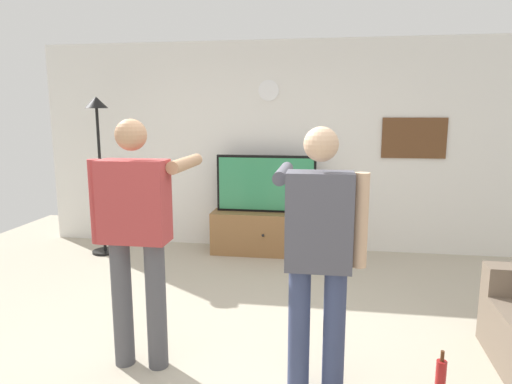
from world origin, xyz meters
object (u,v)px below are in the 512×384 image
Objects in this scene: wall_clock at (269,91)px; person_standing_nearer_couch at (318,247)px; floor_lamp at (99,143)px; tv_stand at (265,233)px; beverage_bottle at (441,377)px; framed_picture at (414,138)px; television at (266,184)px; person_standing_nearer_lamp at (136,229)px.

person_standing_nearer_couch is at bearing -77.30° from wall_clock.
wall_clock is at bearing 15.61° from floor_lamp.
tv_stand is 5.19× the size of wall_clock.
tv_stand is 3.12m from beverage_bottle.
framed_picture is 2.61× the size of beverage_bottle.
wall_clock reaches higher than television.
floor_lamp is (-2.06, -0.29, 1.15)m from tv_stand.
wall_clock is 0.13× the size of floor_lamp.
framed_picture is 3.92m from floor_lamp.
tv_stand is at bearing -90.00° from wall_clock.
person_standing_nearer_couch is at bearing -4.94° from person_standing_nearer_lamp.
wall_clock reaches higher than person_standing_nearer_couch.
tv_stand is 4.59× the size of beverage_bottle.
person_standing_nearer_couch is (0.69, -3.08, -1.11)m from wall_clock.
framed_picture reaches higher than television.
person_standing_nearer_lamp is (-0.54, -2.97, -1.07)m from wall_clock.
beverage_bottle is at bearing -96.19° from framed_picture.
wall_clock is at bearing 102.70° from person_standing_nearer_couch.
framed_picture is at bearing 8.51° from floor_lamp.
television reaches higher than beverage_bottle.
beverage_bottle is at bearing -34.58° from floor_lamp.
floor_lamp is (-2.06, -0.33, 0.52)m from television.
person_standing_nearer_lamp is 5.88× the size of beverage_bottle.
tv_stand is 2.96m from person_standing_nearer_couch.
person_standing_nearer_lamp is (1.52, -2.40, -0.42)m from floor_lamp.
person_standing_nearer_couch reaches higher than beverage_bottle.
person_standing_nearer_lamp is at bearing 175.06° from person_standing_nearer_couch.
framed_picture is 0.45× the size of person_standing_nearer_couch.
television is at bearing 118.20° from beverage_bottle.
wall_clock is (0.00, 0.24, 1.17)m from television.
beverage_bottle is (2.03, -0.05, -0.88)m from person_standing_nearer_lamp.
person_standing_nearer_couch is at bearing -175.79° from beverage_bottle.
person_standing_nearer_couch is at bearing -110.00° from framed_picture.
floor_lamp is at bearing 137.71° from person_standing_nearer_couch.
television is 3.25m from beverage_bottle.
floor_lamp is at bearing -164.39° from wall_clock.
person_standing_nearer_lamp is at bearing -101.21° from television.
beverage_bottle is at bearing 4.21° from person_standing_nearer_couch.
beverage_bottle is at bearing -61.80° from television.
person_standing_nearer_lamp reaches higher than person_standing_nearer_couch.
framed_picture is 0.39× the size of floor_lamp.
tv_stand is 2.20m from framed_picture.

